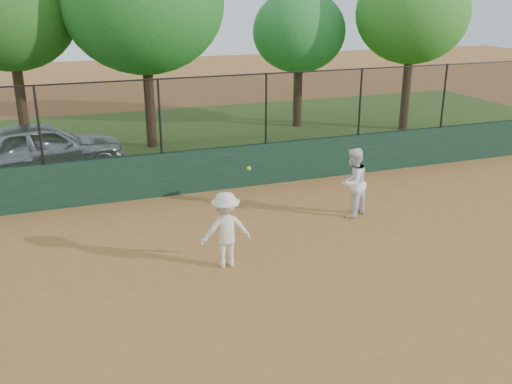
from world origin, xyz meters
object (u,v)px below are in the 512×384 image
object	(u,v)px
tree_1	(9,14)
tree_4	(413,14)
player_second	(353,183)
parked_car	(42,148)
tree_2	(143,4)
player_main	(226,230)
tree_3	(299,32)

from	to	relation	value
tree_1	tree_4	xyz separation A→B (m)	(14.35, -1.94, -0.11)
player_second	tree_1	xyz separation A→B (m)	(-7.69, 9.60, 3.74)
tree_4	parked_car	bearing A→B (deg)	-174.09
tree_1	tree_2	xyz separation A→B (m)	(4.24, -1.14, 0.31)
player_main	tree_1	distance (m)	12.43
parked_car	player_main	xyz separation A→B (m)	(3.39, -7.79, -0.03)
parked_car	tree_1	size ratio (longest dim) A/B	0.75
tree_1	tree_3	size ratio (longest dim) A/B	1.20
tree_2	tree_4	xyz separation A→B (m)	(10.11, -0.80, -0.42)
tree_2	tree_4	size ratio (longest dim) A/B	1.13
player_main	tree_4	size ratio (longest dim) A/B	0.34
parked_car	tree_2	xyz separation A→B (m)	(3.71, 2.23, 4.09)
player_second	player_main	world-z (taller)	player_main
parked_car	tree_2	size ratio (longest dim) A/B	0.67
tree_1	player_main	bearing A→B (deg)	-70.63
player_second	tree_4	distance (m)	10.78
player_second	tree_3	distance (m)	10.49
player_second	tree_2	distance (m)	9.99
parked_car	tree_3	distance (m)	10.97
parked_car	tree_1	world-z (taller)	tree_1
player_second	tree_4	xyz separation A→B (m)	(6.67, 7.66, 3.63)
tree_2	player_main	bearing A→B (deg)	-91.82
player_second	player_main	xyz separation A→B (m)	(-3.76, -1.56, -0.07)
tree_4	player_second	bearing A→B (deg)	-131.04
player_second	tree_2	world-z (taller)	tree_2
parked_car	player_second	bearing A→B (deg)	-143.72
parked_car	tree_3	size ratio (longest dim) A/B	0.90
tree_1	tree_3	distance (m)	10.55
player_main	tree_4	xyz separation A→B (m)	(10.43, 9.22, 3.71)
player_main	tree_3	bearing A→B (deg)	59.56
parked_car	player_main	world-z (taller)	player_main
player_second	tree_1	size ratio (longest dim) A/B	0.27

